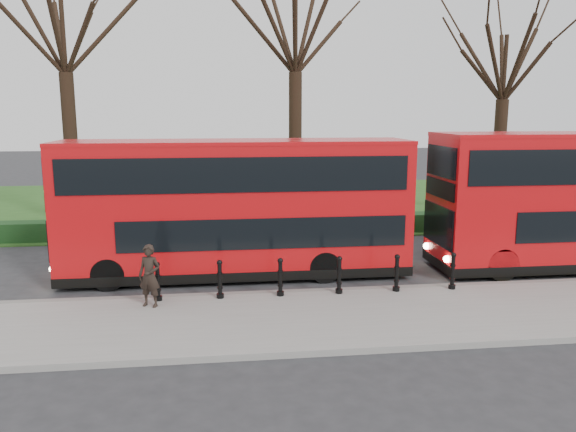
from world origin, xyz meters
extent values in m
plane|color=#28282B|center=(0.00, 0.00, 0.00)|extent=(120.00, 120.00, 0.00)
cube|color=gray|center=(0.00, -3.00, 0.07)|extent=(60.00, 4.00, 0.15)
cube|color=slate|center=(0.00, -1.00, 0.07)|extent=(60.00, 0.25, 0.16)
cube|color=#254D19|center=(0.00, 15.00, 0.03)|extent=(60.00, 18.00, 0.06)
cube|color=black|center=(0.00, 6.80, 0.40)|extent=(60.00, 0.90, 0.80)
cube|color=yellow|center=(0.00, -0.70, 0.01)|extent=(60.00, 0.10, 0.01)
cube|color=yellow|center=(0.00, -0.50, 0.01)|extent=(60.00, 0.10, 0.01)
cylinder|color=black|center=(-8.00, 10.00, 3.36)|extent=(0.60, 0.60, 6.73)
cylinder|color=black|center=(2.00, 10.00, 3.41)|extent=(0.60, 0.60, 6.82)
cylinder|color=black|center=(12.00, 10.00, 2.82)|extent=(0.60, 0.60, 5.64)
cylinder|color=black|center=(-3.21, -1.35, 0.65)|extent=(0.15, 0.15, 1.00)
cylinder|color=black|center=(-1.58, -1.35, 0.65)|extent=(0.15, 0.15, 1.00)
cylinder|color=black|center=(0.05, -1.35, 0.65)|extent=(0.15, 0.15, 1.00)
cylinder|color=black|center=(1.68, -1.35, 0.65)|extent=(0.15, 0.15, 1.00)
cylinder|color=black|center=(3.31, -1.35, 0.65)|extent=(0.15, 0.15, 1.00)
cylinder|color=black|center=(4.94, -1.35, 0.65)|extent=(0.15, 0.15, 1.00)
cube|color=#BC0B10|center=(-1.03, 1.21, 2.28)|extent=(10.56, 2.40, 3.89)
cube|color=black|center=(-1.03, 1.21, 0.29)|extent=(10.58, 2.42, 0.29)
cube|color=black|center=(-0.26, 0.00, 1.58)|extent=(8.45, 0.04, 0.91)
cube|color=black|center=(-1.03, 0.00, 3.31)|extent=(9.98, 0.04, 1.01)
cube|color=black|center=(-6.33, 1.21, 2.59)|extent=(0.06, 2.11, 0.53)
cylinder|color=black|center=(-4.77, 0.15, 0.48)|extent=(0.96, 0.29, 0.96)
cylinder|color=black|center=(-4.77, 2.26, 0.48)|extent=(0.96, 0.29, 0.96)
cylinder|color=black|center=(1.56, 0.15, 0.48)|extent=(0.96, 0.29, 0.96)
cylinder|color=black|center=(1.56, 2.26, 0.48)|extent=(0.96, 0.29, 0.96)
cube|color=black|center=(5.32, 0.80, 2.71)|extent=(0.06, 2.21, 0.55)
cylinder|color=black|center=(6.95, -0.31, 0.50)|extent=(1.00, 0.30, 1.00)
cylinder|color=black|center=(6.95, 1.90, 0.50)|extent=(1.00, 0.30, 1.00)
imported|color=black|center=(-3.36, -1.78, 0.96)|extent=(0.69, 0.58, 1.62)
camera|label=1|loc=(-1.53, -15.89, 5.10)|focal=35.00mm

